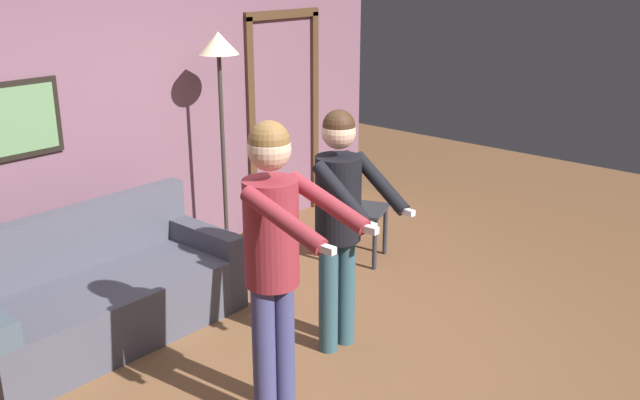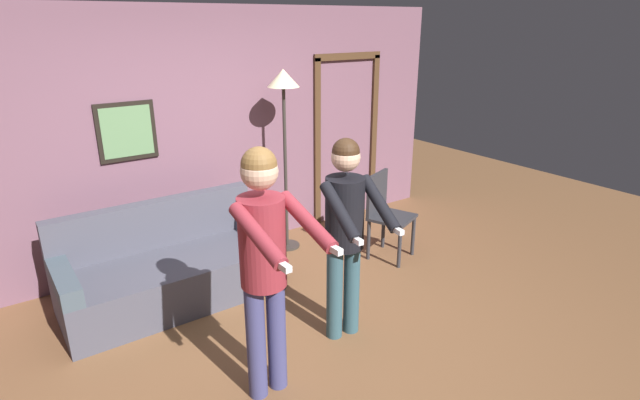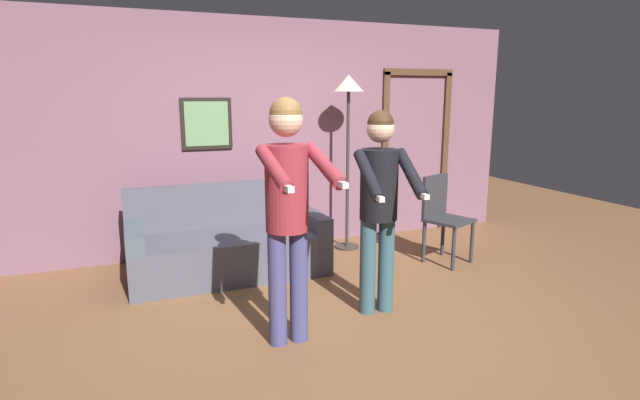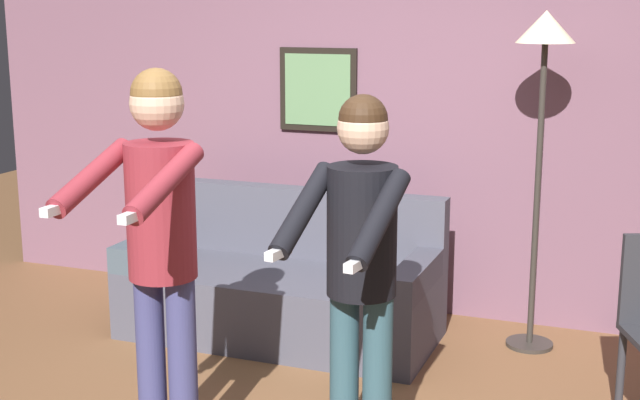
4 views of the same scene
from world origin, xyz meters
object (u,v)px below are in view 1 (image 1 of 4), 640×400
Objects in this scene: person_standing_right at (340,211)px; dining_chair_distant at (351,201)px; couch at (102,298)px; person_standing_left at (274,246)px; torchiere_lamp at (220,73)px.

dining_chair_distant is at bearing 35.82° from person_standing_right.
person_standing_left is at bearing -85.70° from couch.
person_standing_right is 1.62m from dining_chair_distant.
couch is at bearing -166.88° from torchiere_lamp.
torchiere_lamp is at bearing 133.14° from dining_chair_distant.
torchiere_lamp is at bearing 55.29° from person_standing_left.
torchiere_lamp is 2.44m from person_standing_left.
couch is at bearing 94.30° from person_standing_left.
torchiere_lamp is 1.90m from person_standing_right.
person_standing_left is (-1.35, -1.95, -0.58)m from torchiere_lamp.
person_standing_right is at bearing 15.80° from person_standing_left.
torchiere_lamp reaches higher than dining_chair_distant.
person_standing_left is 1.06× the size of person_standing_right.
person_standing_left reaches higher than couch.
dining_chair_distant is (1.26, 0.91, -0.46)m from person_standing_right.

